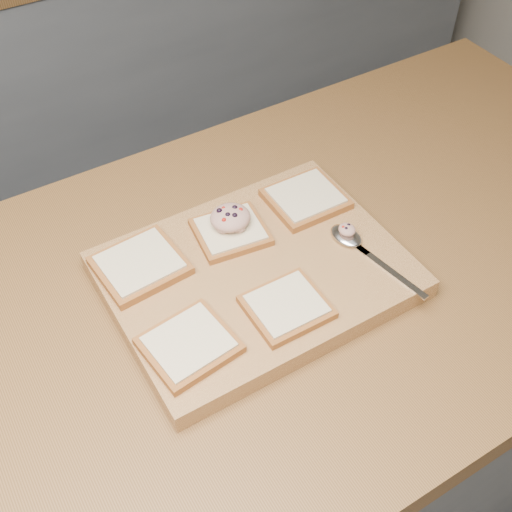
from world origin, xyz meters
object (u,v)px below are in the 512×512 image
at_px(bread_far_center, 231,231).
at_px(tuna_salad_dollop, 230,217).
at_px(cutting_board, 256,275).
at_px(spoon, 352,241).

relative_size(bread_far_center, tuna_salad_dollop, 1.87).
height_order(cutting_board, tuna_salad_dollop, tuna_salad_dollop).
xyz_separation_m(cutting_board, bread_far_center, (0.00, 0.08, 0.03)).
xyz_separation_m(cutting_board, tuna_salad_dollop, (0.01, 0.09, 0.05)).
xyz_separation_m(bread_far_center, tuna_salad_dollop, (0.00, 0.01, 0.02)).
bearing_deg(bread_far_center, spoon, -36.82).
bearing_deg(spoon, bread_far_center, 143.18).
distance_m(cutting_board, tuna_salad_dollop, 0.10).
height_order(tuna_salad_dollop, spoon, tuna_salad_dollop).
bearing_deg(cutting_board, spoon, -12.88).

